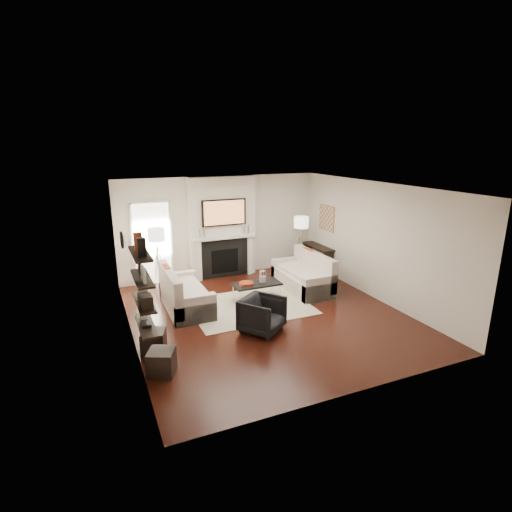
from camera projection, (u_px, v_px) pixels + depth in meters
name	position (u px, v px, depth m)	size (l,w,h in m)	color
room_envelope	(268.00, 254.00, 8.13)	(6.00, 6.00, 6.00)	#34120B
chimney_breast	(222.00, 228.00, 10.67)	(1.80, 0.25, 2.70)	silver
fireplace_surround	(225.00, 259.00, 10.78)	(1.30, 0.02, 1.04)	black
firebox	(225.00, 261.00, 10.79)	(0.75, 0.02, 0.65)	black
mantel_pilaster_l	(199.00, 261.00, 10.47)	(0.12, 0.08, 1.10)	white
mantel_pilaster_r	(250.00, 255.00, 11.01)	(0.12, 0.08, 1.10)	white
mantel_shelf	(225.00, 237.00, 10.57)	(1.70, 0.18, 0.07)	white
tv_body	(224.00, 213.00, 10.41)	(1.20, 0.06, 0.70)	black
tv_screen	(224.00, 213.00, 10.38)	(1.10, 0.01, 0.62)	#BF723F
candlestick_l_tall	(204.00, 232.00, 10.32)	(0.04, 0.04, 0.30)	silver
candlestick_l_short	(200.00, 234.00, 10.28)	(0.04, 0.04, 0.24)	silver
candlestick_r_tall	(244.00, 229.00, 10.73)	(0.04, 0.04, 0.30)	silver
candlestick_r_short	(248.00, 229.00, 10.79)	(0.04, 0.04, 0.24)	silver
hallway_panel	(152.00, 244.00, 10.14)	(0.90, 0.02, 2.10)	white
door_trim_l	(133.00, 246.00, 9.94)	(0.06, 0.06, 2.16)	white
door_trim_r	(171.00, 243.00, 10.30)	(0.06, 0.06, 2.16)	white
door_trim_top	(149.00, 202.00, 9.83)	(1.02, 0.06, 0.06)	white
rug	(249.00, 306.00, 8.94)	(2.60, 2.00, 0.01)	#B7B096
loveseat_left_base	(186.00, 300.00, 8.76)	(0.85, 1.80, 0.42)	beige
loveseat_left_back	(170.00, 288.00, 8.55)	(0.18, 1.80, 0.80)	beige
loveseat_left_arm_n	(196.00, 310.00, 8.02)	(0.85, 0.18, 0.60)	beige
loveseat_left_arm_s	(178.00, 284.00, 9.45)	(0.85, 0.18, 0.60)	beige
loveseat_left_cushion	(188.00, 288.00, 8.71)	(0.63, 1.44, 0.10)	beige
pillow_left_orange	(167.00, 275.00, 8.76)	(0.10, 0.42, 0.42)	#993312
pillow_left_charcoal	(173.00, 284.00, 8.23)	(0.10, 0.40, 0.40)	black
loveseat_right_base	(302.00, 281.00, 9.92)	(0.85, 1.80, 0.42)	beige
loveseat_right_back	(314.00, 268.00, 9.96)	(0.18, 1.80, 0.80)	beige
loveseat_right_arm_n	(320.00, 289.00, 9.18)	(0.85, 0.18, 0.60)	beige
loveseat_right_arm_s	(287.00, 269.00, 10.61)	(0.85, 0.18, 0.60)	beige
loveseat_right_cushion	(301.00, 272.00, 9.83)	(0.63, 1.44, 0.10)	beige
pillow_right_orange	(308.00, 257.00, 10.17)	(0.10, 0.42, 0.42)	#993312
pillow_right_charcoal	(321.00, 264.00, 9.64)	(0.10, 0.40, 0.40)	black
coffee_table	(257.00, 284.00, 9.19)	(1.10, 0.55, 0.04)	black
coffee_leg_nw	(240.00, 299.00, 8.87)	(0.02, 0.02, 0.38)	silver
coffee_leg_ne	(280.00, 292.00, 9.25)	(0.02, 0.02, 0.38)	silver
coffee_leg_sw	(233.00, 292.00, 9.26)	(0.02, 0.02, 0.38)	silver
coffee_leg_se	(272.00, 286.00, 9.63)	(0.02, 0.02, 0.38)	silver
hurricane_glass	(263.00, 276.00, 9.21)	(0.16, 0.16, 0.27)	white
hurricane_candle	(263.00, 279.00, 9.22)	(0.11, 0.11, 0.16)	white
copper_bowl	(247.00, 283.00, 9.09)	(0.33, 0.33, 0.06)	#B3381D
armchair	(262.00, 313.00, 7.67)	(0.73, 0.69, 0.75)	black
lamp_left_post	(159.00, 269.00, 9.62)	(0.02, 0.02, 1.20)	silver
lamp_left_shade	(156.00, 235.00, 9.39)	(0.40, 0.40, 0.30)	white
lamp_left_leg_a	(163.00, 268.00, 9.67)	(0.02, 0.02, 1.25)	silver
lamp_left_leg_b	(156.00, 268.00, 9.69)	(0.02, 0.02, 1.25)	silver
lamp_left_leg_c	(157.00, 270.00, 9.52)	(0.02, 0.02, 1.25)	silver
lamp_right_post	(300.00, 252.00, 11.09)	(0.02, 0.02, 1.20)	silver
lamp_right_shade	(301.00, 222.00, 10.86)	(0.40, 0.40, 0.30)	white
lamp_right_leg_a	(304.00, 252.00, 11.13)	(0.02, 0.02, 1.25)	silver
lamp_right_leg_b	(297.00, 252.00, 11.16)	(0.02, 0.02, 1.25)	silver
lamp_right_leg_c	(300.00, 253.00, 10.99)	(0.02, 0.02, 1.25)	silver
console_top	(318.00, 247.00, 11.19)	(0.35, 1.20, 0.04)	black
console_leg_n	(328.00, 265.00, 10.80)	(0.30, 0.04, 0.71)	black
console_leg_s	(308.00, 255.00, 11.78)	(0.30, 0.04, 0.71)	black
wall_art	(327.00, 218.00, 10.92)	(0.03, 0.70, 0.70)	#AA8355
shelf_bottom	(146.00, 325.00, 6.43)	(0.25, 1.00, 0.04)	black
shelf_lower	(144.00, 302.00, 6.32)	(0.25, 1.00, 0.04)	black
shelf_upper	(142.00, 278.00, 6.21)	(0.25, 1.00, 0.04)	black
shelf_top	(140.00, 254.00, 6.10)	(0.25, 1.00, 0.04)	black
decor_magfile_a	(142.00, 247.00, 5.84)	(0.12, 0.10, 0.28)	black
decor_magfile_b	(138.00, 242.00, 6.17)	(0.12, 0.10, 0.28)	#993312
decor_frame_a	(143.00, 274.00, 6.00)	(0.04, 0.30, 0.22)	white
decor_frame_b	(140.00, 268.00, 6.38)	(0.04, 0.22, 0.18)	black
decor_wine_rack	(146.00, 301.00, 6.04)	(0.18, 0.25, 0.20)	black
decor_box_small	(142.00, 294.00, 6.43)	(0.15, 0.12, 0.12)	black
decor_books	(146.00, 324.00, 6.36)	(0.14, 0.20, 0.05)	black
decor_box_tall	(143.00, 313.00, 6.61)	(0.10, 0.10, 0.18)	white
clock_rim	(122.00, 240.00, 7.79)	(0.34, 0.34, 0.04)	black
clock_face	(123.00, 240.00, 7.80)	(0.29, 0.29, 0.01)	white
ottoman_near	(154.00, 341.00, 6.95)	(0.40, 0.40, 0.40)	black
ottoman_far	(162.00, 362.00, 6.29)	(0.40, 0.40, 0.40)	black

